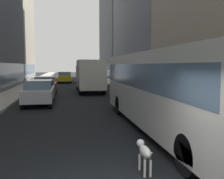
{
  "coord_description": "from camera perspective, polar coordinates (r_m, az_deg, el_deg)",
  "views": [
    {
      "loc": [
        -1.11,
        -4.32,
        2.56
      ],
      "look_at": [
        1.12,
        7.96,
        1.4
      ],
      "focal_mm": 41.45,
      "sensor_mm": 36.0,
      "label": 1
    }
  ],
  "objects": [
    {
      "name": "ground_plane",
      "position": [
        39.42,
        -8.65,
        1.53
      ],
      "size": [
        120.0,
        120.0,
        0.0
      ],
      "primitive_type": "plane",
      "color": "black"
    },
    {
      "name": "sidewalk_left",
      "position": [
        39.66,
        -16.91,
        1.5
      ],
      "size": [
        2.4,
        110.0,
        0.15
      ],
      "primitive_type": "cube",
      "color": "#ADA89E",
      "rests_on": "ground"
    },
    {
      "name": "sidewalk_right",
      "position": [
        39.98,
        -0.45,
        1.76
      ],
      "size": [
        2.4,
        110.0,
        0.15
      ],
      "primitive_type": "cube",
      "color": "#ADA89E",
      "rests_on": "ground"
    },
    {
      "name": "building_right_far",
      "position": [
        60.35,
        2.48,
        16.65
      ],
      "size": [
        8.35,
        18.92,
        28.86
      ],
      "color": "#4C515B",
      "rests_on": "ground"
    },
    {
      "name": "transit_bus",
      "position": [
        10.35,
        11.92,
        0.86
      ],
      "size": [
        2.78,
        11.53,
        3.05
      ],
      "color": "silver",
      "rests_on": "ground"
    },
    {
      "name": "car_red_coupe",
      "position": [
        23.06,
        -14.46,
        0.83
      ],
      "size": [
        1.78,
        4.27,
        1.62
      ],
      "color": "red",
      "rests_on": "ground"
    },
    {
      "name": "car_grey_wagon",
      "position": [
        32.73,
        -3.41,
        2.26
      ],
      "size": [
        1.77,
        4.21,
        1.62
      ],
      "color": "slate",
      "rests_on": "ground"
    },
    {
      "name": "car_silver_sedan",
      "position": [
        17.57,
        -15.75,
        -0.56
      ],
      "size": [
        1.81,
        4.38,
        1.62
      ],
      "color": "#B7BABF",
      "rests_on": "ground"
    },
    {
      "name": "car_yellow_taxi",
      "position": [
        39.39,
        -10.41,
        2.71
      ],
      "size": [
        1.94,
        4.67,
        1.62
      ],
      "color": "yellow",
      "rests_on": "ground"
    },
    {
      "name": "box_truck",
      "position": [
        25.09,
        -5.0,
        3.26
      ],
      "size": [
        2.3,
        7.5,
        3.05
      ],
      "color": "#A51919",
      "rests_on": "ground"
    },
    {
      "name": "dalmatian_dog",
      "position": [
        6.4,
        7.12,
        -13.39
      ],
      "size": [
        0.22,
        0.96,
        0.72
      ],
      "color": "white",
      "rests_on": "ground"
    },
    {
      "name": "pedestrian_with_handbag",
      "position": [
        14.0,
        17.98,
        -1.29
      ],
      "size": [
        0.45,
        0.34,
        1.69
      ],
      "color": "#1E1E2D",
      "rests_on": "sidewalk_right"
    }
  ]
}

